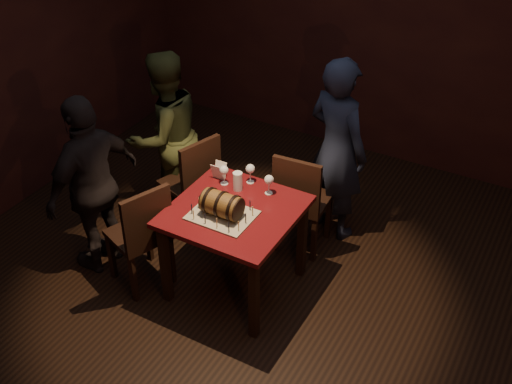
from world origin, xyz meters
The scene contains 16 objects.
room_shell centered at (0.00, 0.00, 1.40)m, with size 5.04×5.04×2.80m.
pub_table centered at (-0.15, 0.03, 0.64)m, with size 0.90×0.90×0.75m.
cake_board centered at (-0.18, -0.08, 0.76)m, with size 0.45×0.35×0.01m, color #A09981.
barrel_cake centered at (-0.18, -0.08, 0.85)m, with size 0.34×0.20×0.20m.
birthday_candles centered at (-0.18, -0.08, 0.80)m, with size 0.40×0.30×0.09m.
wine_glass_left centered at (-0.38, 0.28, 0.87)m, with size 0.07×0.07×0.16m.
wine_glass_mid centered at (-0.22, 0.39, 0.87)m, with size 0.07×0.07×0.16m.
wine_glass_right centered at (-0.02, 0.33, 0.87)m, with size 0.07×0.07×0.16m.
pint_of_ale centered at (-0.25, 0.26, 0.82)m, with size 0.07×0.07×0.15m.
menu_card centered at (-0.46, 0.33, 0.81)m, with size 0.10×0.05×0.13m, color white, non-canonical shape.
chair_back centered at (0.07, 0.69, 0.52)m, with size 0.43×0.43×0.93m.
chair_left_rear centered at (-0.82, 0.49, 0.52)m, with size 0.50×0.50×0.93m.
chair_left_front centered at (-0.76, -0.29, 0.52)m, with size 0.52×0.52×0.93m.
person_back centered at (0.20, 1.09, 0.80)m, with size 0.59×0.38×1.61m, color #1B2036.
person_left_rear centered at (-1.21, 0.65, 0.76)m, with size 0.74×0.57×1.52m, color #393F1F.
person_left_front centered at (-1.25, -0.23, 0.75)m, with size 0.88×0.37×1.50m, color black.
Camera 1 is at (1.83, -3.16, 3.51)m, focal length 45.00 mm.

